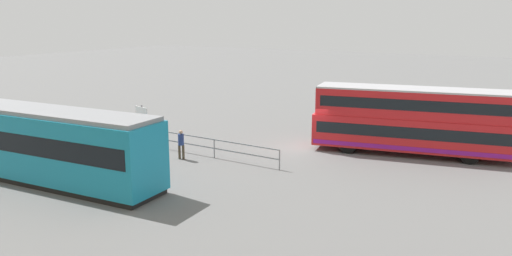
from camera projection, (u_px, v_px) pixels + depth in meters
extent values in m
plane|color=slate|center=(308.00, 149.00, 30.29)|extent=(160.00, 160.00, 0.00)
cube|color=red|center=(412.00, 132.00, 28.87)|extent=(11.34, 4.54, 1.81)
cube|color=red|center=(414.00, 103.00, 28.51)|extent=(10.99, 4.38, 1.52)
cube|color=black|center=(412.00, 129.00, 28.82)|extent=(10.80, 4.46, 0.64)
cube|color=black|center=(414.00, 102.00, 28.49)|extent=(10.45, 4.30, 0.60)
cube|color=#8C198C|center=(411.00, 144.00, 29.01)|extent=(11.13, 4.53, 0.24)
cube|color=#B2B2B7|center=(415.00, 89.00, 28.33)|extent=(10.99, 4.38, 0.10)
cylinder|color=black|center=(351.00, 140.00, 30.16)|extent=(1.44, 2.58, 1.00)
cylinder|color=black|center=(469.00, 150.00, 28.03)|extent=(1.44, 2.58, 1.00)
cube|color=teal|center=(37.00, 143.00, 24.26)|extent=(13.74, 3.32, 3.05)
cube|color=black|center=(37.00, 137.00, 24.19)|extent=(13.20, 3.32, 0.90)
cube|color=gray|center=(34.00, 110.00, 23.91)|extent=(13.46, 3.10, 0.20)
cube|color=black|center=(40.00, 177.00, 24.61)|extent=(13.46, 3.18, 0.25)
cylinder|color=#4C3F2D|center=(179.00, 152.00, 28.00)|extent=(0.14, 0.14, 0.80)
cylinder|color=#4C3F2D|center=(183.00, 152.00, 27.96)|extent=(0.14, 0.14, 0.80)
cylinder|color=navy|center=(181.00, 140.00, 27.83)|extent=(0.42, 0.42, 0.62)
sphere|color=tan|center=(181.00, 132.00, 27.74)|extent=(0.22, 0.22, 0.22)
cube|color=gray|center=(214.00, 140.00, 28.08)|extent=(8.36, 0.39, 0.06)
cube|color=gray|center=(214.00, 148.00, 28.19)|extent=(8.36, 0.39, 0.06)
cylinder|color=gray|center=(280.00, 160.00, 25.98)|extent=(0.07, 0.07, 1.05)
cylinder|color=gray|center=(214.00, 149.00, 28.19)|extent=(0.07, 0.07, 1.05)
cylinder|color=gray|center=(159.00, 139.00, 30.41)|extent=(0.07, 0.07, 1.05)
cylinder|color=slate|center=(142.00, 125.00, 30.96)|extent=(0.10, 0.10, 2.45)
cube|color=white|center=(141.00, 112.00, 30.76)|extent=(1.22, 0.38, 0.65)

